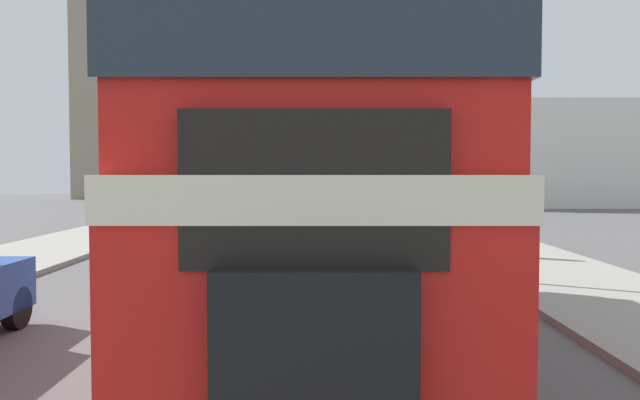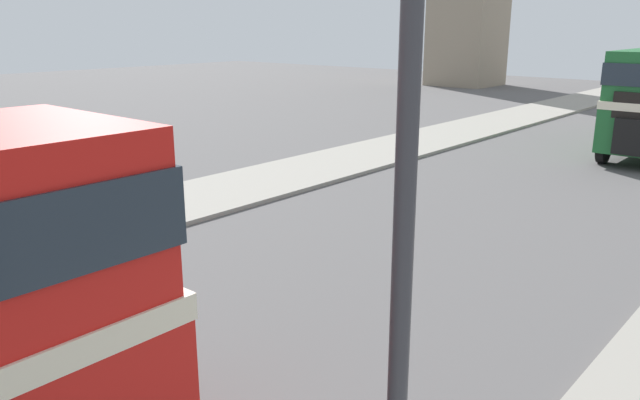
{
  "view_description": "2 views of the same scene",
  "coord_description": "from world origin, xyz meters",
  "px_view_note": "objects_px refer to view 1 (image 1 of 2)",
  "views": [
    {
      "loc": [
        1.42,
        -10.02,
        2.34
      ],
      "look_at": [
        1.39,
        -1.63,
        1.98
      ],
      "focal_mm": 35.0,
      "sensor_mm": 36.0,
      "label": 1
    },
    {
      "loc": [
        7.32,
        -0.18,
        4.9
      ],
      "look_at": [
        0.0,
        8.27,
        1.75
      ],
      "focal_mm": 35.0,
      "sensor_mm": 36.0,
      "label": 2
    }
  ],
  "objects_px": {
    "pedestrian_walking": "(501,220)",
    "street_lamp": "(529,93)",
    "bus_distant": "(325,172)",
    "double_decker_bus": "(320,169)",
    "bicycle_on_pavement": "(465,219)"
  },
  "relations": [
    {
      "from": "double_decker_bus",
      "to": "bicycle_on_pavement",
      "type": "height_order",
      "value": "double_decker_bus"
    },
    {
      "from": "street_lamp",
      "to": "double_decker_bus",
      "type": "bearing_deg",
      "value": -134.84
    },
    {
      "from": "pedestrian_walking",
      "to": "street_lamp",
      "type": "bearing_deg",
      "value": -99.15
    },
    {
      "from": "bus_distant",
      "to": "bicycle_on_pavement",
      "type": "distance_m",
      "value": 13.93
    },
    {
      "from": "bus_distant",
      "to": "pedestrian_walking",
      "type": "distance_m",
      "value": 21.55
    },
    {
      "from": "double_decker_bus",
      "to": "bicycle_on_pavement",
      "type": "relative_size",
      "value": 5.74
    },
    {
      "from": "double_decker_bus",
      "to": "bus_distant",
      "type": "bearing_deg",
      "value": 89.63
    },
    {
      "from": "bus_distant",
      "to": "double_decker_bus",
      "type": "bearing_deg",
      "value": -90.37
    },
    {
      "from": "bus_distant",
      "to": "bicycle_on_pavement",
      "type": "xyz_separation_m",
      "value": [
        5.62,
        -12.6,
        -1.92
      ]
    },
    {
      "from": "pedestrian_walking",
      "to": "bus_distant",
      "type": "bearing_deg",
      "value": 102.48
    },
    {
      "from": "double_decker_bus",
      "to": "street_lamp",
      "type": "distance_m",
      "value": 6.12
    },
    {
      "from": "double_decker_bus",
      "to": "pedestrian_walking",
      "type": "relative_size",
      "value": 5.95
    },
    {
      "from": "pedestrian_walking",
      "to": "street_lamp",
      "type": "relative_size",
      "value": 0.29
    },
    {
      "from": "double_decker_bus",
      "to": "bus_distant",
      "type": "xyz_separation_m",
      "value": [
        0.19,
        29.31,
        0.0
      ]
    },
    {
      "from": "bus_distant",
      "to": "street_lamp",
      "type": "xyz_separation_m",
      "value": [
        3.99,
        -25.11,
        1.55
      ]
    }
  ]
}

